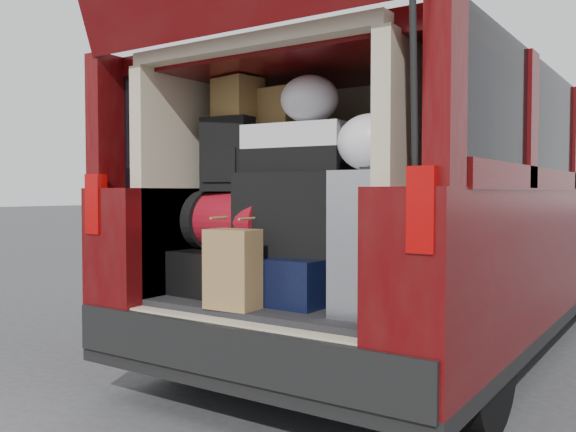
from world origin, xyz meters
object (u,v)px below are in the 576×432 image
navy_hardshell (300,278)px  black_hardshell (233,271)px  silver_roller (375,243)px  black_soft_case (297,214)px  kraft_bag (233,269)px  twotone_duffel (300,149)px  red_duffel (236,221)px  backpack (230,155)px

navy_hardshell → black_hardshell: bearing=179.6°
silver_roller → black_soft_case: bearing=164.8°
kraft_bag → twotone_duffel: (0.11, 0.38, 0.56)m
kraft_bag → twotone_duffel: size_ratio=0.69×
silver_roller → black_soft_case: black_soft_case is taller
silver_roller → red_duffel: bearing=172.7°
kraft_bag → black_soft_case: 0.45m
navy_hardshell → backpack: bearing=-176.5°
red_duffel → twotone_duffel: size_ratio=0.89×
silver_roller → kraft_bag: 0.65m
twotone_duffel → backpack: bearing=-176.2°
black_hardshell → navy_hardshell: bearing=1.9°
black_soft_case → backpack: size_ratio=1.46×
kraft_bag → black_soft_case: bearing=69.4°
black_hardshell → twotone_duffel: size_ratio=1.07×
red_duffel → backpack: backpack is taller
silver_roller → red_duffel: (-0.83, 0.07, 0.07)m
silver_roller → black_soft_case: 0.49m
black_hardshell → red_duffel: size_ratio=1.20×
navy_hardshell → black_soft_case: 0.31m
black_soft_case → silver_roller: bearing=-20.2°
red_duffel → black_soft_case: bearing=11.6°
black_hardshell → silver_roller: size_ratio=0.91×
black_soft_case → backpack: backpack is taller
backpack → twotone_duffel: bearing=1.4°
black_hardshell → silver_roller: 0.90m
black_soft_case → twotone_duffel: size_ratio=1.06×
kraft_bag → red_duffel: 0.45m
black_soft_case → red_duffel: bearing=178.1°
navy_hardshell → red_duffel: bearing=-176.2°
navy_hardshell → silver_roller: 0.49m
silver_roller → red_duffel: 0.83m
kraft_bag → twotone_duffel: twotone_duffel is taller
black_hardshell → backpack: backpack is taller
navy_hardshell → silver_roller: size_ratio=0.82×
black_hardshell → navy_hardshell: 0.44m
navy_hardshell → silver_roller: (0.44, -0.08, 0.20)m
twotone_duffel → red_duffel: bearing=-175.2°
navy_hardshell → backpack: backpack is taller
red_duffel → kraft_bag: bearing=-47.3°
red_duffel → twotone_duffel: 0.51m
silver_roller → backpack: (-0.87, 0.07, 0.42)m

